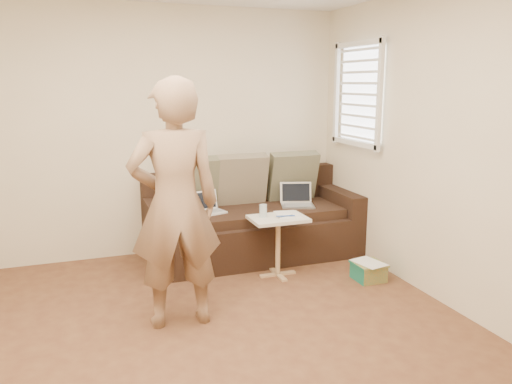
# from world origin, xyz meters

# --- Properties ---
(floor) EXTENTS (4.50, 4.50, 0.00)m
(floor) POSITION_xyz_m (0.00, 0.00, 0.00)
(floor) COLOR #532E1F
(floor) RESTS_ON ground
(wall_back) EXTENTS (4.00, 0.00, 4.00)m
(wall_back) POSITION_xyz_m (0.00, 2.25, 1.30)
(wall_back) COLOR beige
(wall_back) RESTS_ON ground
(wall_front) EXTENTS (4.00, 0.00, 4.00)m
(wall_front) POSITION_xyz_m (0.00, -2.25, 1.30)
(wall_front) COLOR beige
(wall_front) RESTS_ON ground
(wall_right) EXTENTS (0.00, 4.50, 4.50)m
(wall_right) POSITION_xyz_m (2.00, 0.00, 1.30)
(wall_right) COLOR beige
(wall_right) RESTS_ON ground
(window_blinds) EXTENTS (0.12, 0.88, 1.08)m
(window_blinds) POSITION_xyz_m (1.95, 1.50, 1.70)
(window_blinds) COLOR white
(window_blinds) RESTS_ON wall_right
(sofa) EXTENTS (2.20, 0.95, 0.85)m
(sofa) POSITION_xyz_m (0.90, 1.77, 0.42)
(sofa) COLOR black
(sofa) RESTS_ON ground
(pillow_left) EXTENTS (0.55, 0.29, 0.57)m
(pillow_left) POSITION_xyz_m (0.30, 1.99, 0.79)
(pillow_left) COLOR #575740
(pillow_left) RESTS_ON sofa
(pillow_mid) EXTENTS (0.55, 0.27, 0.57)m
(pillow_mid) POSITION_xyz_m (0.85, 1.99, 0.79)
(pillow_mid) COLOR #756C54
(pillow_mid) RESTS_ON sofa
(pillow_right) EXTENTS (0.55, 0.28, 0.57)m
(pillow_right) POSITION_xyz_m (1.45, 1.99, 0.79)
(pillow_right) COLOR #575740
(pillow_right) RESTS_ON sofa
(laptop_silver) EXTENTS (0.40, 0.34, 0.23)m
(laptop_silver) POSITION_xyz_m (1.38, 1.69, 0.52)
(laptop_silver) COLOR #B7BABC
(laptop_silver) RESTS_ON sofa
(laptop_white) EXTENTS (0.35, 0.29, 0.22)m
(laptop_white) POSITION_xyz_m (0.42, 1.73, 0.52)
(laptop_white) COLOR white
(laptop_white) RESTS_ON sofa
(person) EXTENTS (0.70, 0.49, 1.87)m
(person) POSITION_xyz_m (-0.16, 0.51, 0.94)
(person) COLOR #846348
(person) RESTS_ON ground
(side_table) EXTENTS (0.53, 0.37, 0.58)m
(side_table) POSITION_xyz_m (0.93, 1.15, 0.29)
(side_table) COLOR silver
(side_table) RESTS_ON ground
(drinking_glass) EXTENTS (0.07, 0.07, 0.12)m
(drinking_glass) POSITION_xyz_m (0.80, 1.20, 0.64)
(drinking_glass) COLOR silver
(drinking_glass) RESTS_ON side_table
(scissors) EXTENTS (0.19, 0.11, 0.02)m
(scissors) POSITION_xyz_m (1.00, 1.13, 0.59)
(scissors) COLOR silver
(scissors) RESTS_ON side_table
(paper_on_table) EXTENTS (0.25, 0.33, 0.00)m
(paper_on_table) POSITION_xyz_m (1.05, 1.20, 0.58)
(paper_on_table) COLOR white
(paper_on_table) RESTS_ON side_table
(striped_box) EXTENTS (0.28, 0.28, 0.17)m
(striped_box) POSITION_xyz_m (1.69, 0.75, 0.09)
(striped_box) COLOR orange
(striped_box) RESTS_ON ground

